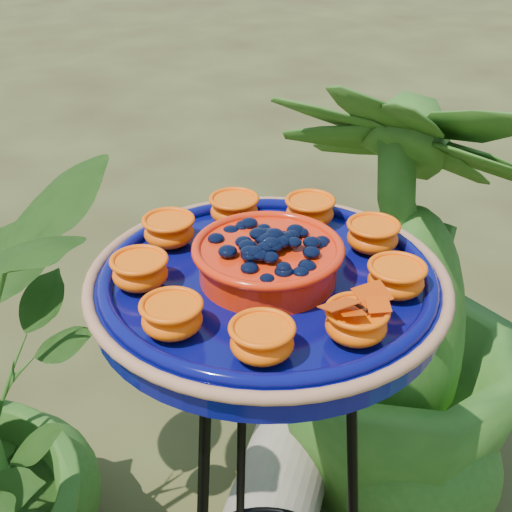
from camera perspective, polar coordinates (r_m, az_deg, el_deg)
The scene contains 3 objects.
tripod_stand at distance 1.19m, azimuth 0.78°, elevation -18.17°, with size 0.38×0.38×0.90m.
feeder_dish at distance 0.93m, azimuth 0.95°, elevation -1.84°, with size 0.53×0.53×0.11m.
shrub_back_right at distance 1.63m, azimuth 11.81°, elevation -3.87°, with size 0.60×0.60×1.08m, color #255115.
Camera 1 is at (-0.31, -0.56, 1.44)m, focal length 50.00 mm.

